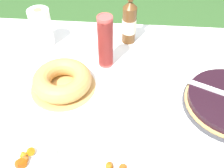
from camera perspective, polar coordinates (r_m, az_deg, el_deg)
The scene contains 7 objects.
garden_table at distance 1.18m, azimuth -1.71°, elevation -4.12°, with size 1.54×1.14×0.77m.
tablecloth at distance 1.14m, azimuth -1.78°, elevation -2.22°, with size 1.55×1.15×0.10m.
bundt_cake at distance 1.13m, azimuth -11.30°, elevation 0.79°, with size 0.29×0.29×0.09m.
cup_stack at distance 1.18m, azimuth -1.53°, elevation 9.56°, with size 0.07×0.07×0.27m.
cider_bottle_amber at distance 1.36m, azimuth 3.97°, elevation 13.98°, with size 0.08×0.08×0.32m.
snack_plate_right at distance 0.96m, azimuth -19.17°, elevation -16.30°, with size 0.22×0.22×0.06m.
paper_towel_roll at distance 1.39m, azimuth -15.81°, elevation 12.28°, with size 0.11×0.11×0.20m.
Camera 1 is at (0.10, -0.76, 1.59)m, focal length 40.00 mm.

